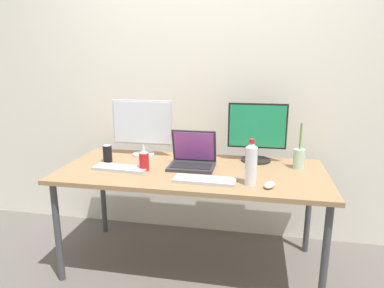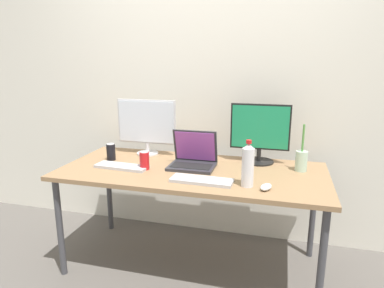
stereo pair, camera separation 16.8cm
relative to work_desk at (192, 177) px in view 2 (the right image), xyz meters
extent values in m
plane|color=#5B5651|center=(0.00, 0.00, -0.68)|extent=(16.00, 16.00, 0.00)
cube|color=silver|center=(0.00, 0.59, 0.62)|extent=(7.00, 0.08, 2.60)
cylinder|color=#424247|center=(-0.85, -0.35, -0.33)|extent=(0.04, 0.04, 0.71)
cylinder|color=#424247|center=(0.85, -0.35, -0.33)|extent=(0.04, 0.04, 0.71)
cylinder|color=#424247|center=(-0.85, 0.35, -0.33)|extent=(0.04, 0.04, 0.71)
cylinder|color=#424247|center=(0.85, 0.35, -0.33)|extent=(0.04, 0.04, 0.71)
cube|color=#93704C|center=(0.00, 0.00, 0.04)|extent=(1.82, 0.81, 0.03)
cylinder|color=silver|center=(-0.45, 0.29, 0.06)|extent=(0.17, 0.17, 0.01)
cylinder|color=silver|center=(-0.45, 0.29, 0.11)|extent=(0.03, 0.03, 0.08)
cube|color=silver|center=(-0.45, 0.29, 0.32)|extent=(0.48, 0.02, 0.34)
cube|color=silver|center=(-0.45, 0.27, 0.32)|extent=(0.45, 0.01, 0.32)
cylinder|color=black|center=(0.43, 0.29, 0.06)|extent=(0.22, 0.22, 0.01)
cylinder|color=black|center=(0.43, 0.29, 0.11)|extent=(0.03, 0.03, 0.09)
cube|color=black|center=(0.43, 0.29, 0.32)|extent=(0.43, 0.02, 0.33)
cube|color=#1E8C59|center=(0.43, 0.28, 0.32)|extent=(0.40, 0.01, 0.31)
cube|color=#2D2D33|center=(-0.01, 0.03, 0.07)|extent=(0.32, 0.24, 0.02)
cube|color=black|center=(-0.01, 0.01, 0.08)|extent=(0.28, 0.13, 0.00)
cube|color=#2D2D33|center=(-0.01, 0.12, 0.19)|extent=(0.32, 0.07, 0.24)
cube|color=#A54CB2|center=(-0.01, 0.11, 0.19)|extent=(0.28, 0.06, 0.21)
cube|color=#B2B2B7|center=(-0.48, -0.10, 0.07)|extent=(0.39, 0.15, 0.02)
cube|color=#B2B2B7|center=(0.12, -0.23, 0.07)|extent=(0.39, 0.15, 0.02)
ellipsoid|color=silver|center=(0.52, -0.25, 0.07)|extent=(0.09, 0.11, 0.03)
cylinder|color=silver|center=(0.40, -0.22, 0.17)|extent=(0.07, 0.07, 0.23)
cone|color=silver|center=(0.40, -0.22, 0.30)|extent=(0.07, 0.07, 0.03)
cylinder|color=red|center=(0.40, -0.22, 0.33)|extent=(0.03, 0.03, 0.02)
cylinder|color=black|center=(-0.65, 0.06, 0.12)|extent=(0.07, 0.07, 0.12)
cylinder|color=silver|center=(-0.65, 0.06, 0.18)|extent=(0.06, 0.06, 0.00)
cylinder|color=red|center=(-0.32, -0.09, 0.12)|extent=(0.07, 0.07, 0.12)
cylinder|color=silver|center=(-0.32, -0.09, 0.18)|extent=(0.06, 0.06, 0.00)
cylinder|color=#B2D1B7|center=(0.72, 0.16, 0.12)|extent=(0.08, 0.08, 0.14)
cylinder|color=#519342|center=(0.72, 0.16, 0.29)|extent=(0.01, 0.01, 0.18)
camera|label=1|loc=(0.43, -2.21, 0.80)|focal=32.00mm
camera|label=2|loc=(0.59, -2.17, 0.80)|focal=32.00mm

